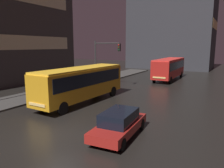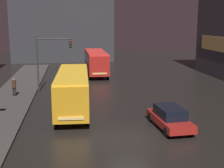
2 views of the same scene
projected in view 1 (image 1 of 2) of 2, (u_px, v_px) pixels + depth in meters
The scene contains 9 objects.
ground_plane at pixel (59, 135), 12.66m from camera, with size 120.00×120.00×0.00m, color black.
sidewalk_left at pixel (61, 89), 25.58m from camera, with size 4.00×48.00×0.15m.
building_far_backdrop at pixel (173, 7), 49.64m from camera, with size 18.07×12.00×27.54m.
bus_near at pixel (82, 81), 19.64m from camera, with size 2.82×10.16×3.18m.
bus_far at pixel (169, 67), 32.97m from camera, with size 2.60×9.92×3.18m.
car_taxi at pixel (119, 123), 12.39m from camera, with size 2.15×4.67×1.49m.
pedestrian_near at pixel (30, 83), 23.21m from camera, with size 0.45×0.45×1.77m.
pedestrian_mid at pixel (72, 78), 27.06m from camera, with size 0.48×0.48×1.69m.
traffic_light_main at pixel (104, 56), 26.77m from camera, with size 3.59×0.35×5.72m.
Camera 1 is at (8.53, -8.94, 5.10)m, focal length 35.00 mm.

